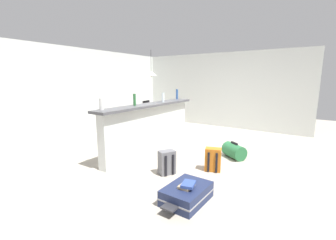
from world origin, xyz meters
The scene contains 18 objects.
ground_plane centered at (0.00, 0.00, -0.03)m, with size 13.00×13.00×0.05m, color #ADA393.
wall_back centered at (0.00, 3.05, 1.25)m, with size 6.60×0.10×2.50m, color silver.
wall_right centered at (3.05, 0.30, 1.25)m, with size 0.10×6.00×2.50m, color silver.
partition_half_wall centered at (-0.48, 0.41, 0.52)m, with size 2.80×0.20×1.05m, color silver.
bar_countertop centered at (-0.48, 0.41, 1.07)m, with size 2.96×0.40×0.05m, color #4C4C51.
bottle_white centered at (-1.75, 0.50, 1.20)m, with size 0.07×0.07×0.21m, color silver.
bottle_green centered at (-0.92, 0.46, 1.22)m, with size 0.06×0.06×0.24m, color #2D6B38.
bottle_clear centered at (-0.02, 0.37, 1.21)m, with size 0.07×0.07×0.22m, color silver.
bottle_blue centered at (0.77, 0.47, 1.23)m, with size 0.06×0.06×0.27m, color #284C89.
dining_table centered at (1.27, 1.66, 0.65)m, with size 1.10×0.80×0.74m.
dining_chair_near_partition centered at (1.22, 1.09, 0.52)m, with size 0.42×0.42×0.93m.
dining_chair_far_side centered at (1.37, 2.15, 0.52)m, with size 0.46×0.46×0.93m.
pendant_lamp centered at (1.22, 1.68, 1.81)m, with size 0.34×0.34×0.81m.
suitcase_flat_navy centered at (-1.90, -1.33, 0.11)m, with size 0.84×0.51×0.22m.
duffel_bag_green centered at (0.15, -1.33, 0.15)m, with size 0.53×0.56×0.34m.
backpack_grey centered at (-1.30, -0.59, 0.20)m, with size 0.33×0.32×0.42m.
backpack_orange centered at (-0.72, -1.21, 0.20)m, with size 0.30×0.32×0.42m.
book_stack centered at (-1.93, -1.35, 0.26)m, with size 0.25×0.21×0.07m.
Camera 1 is at (-4.38, -2.68, 1.65)m, focal length 24.01 mm.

